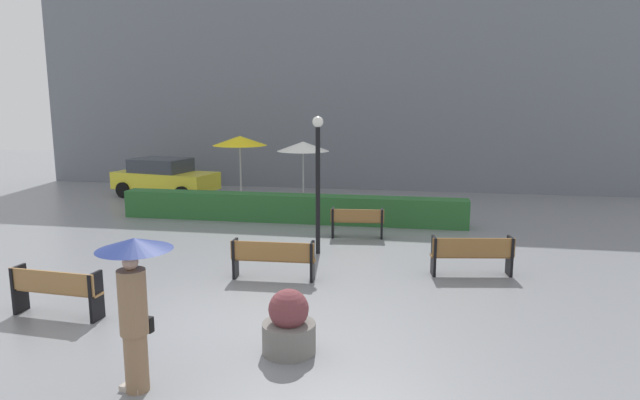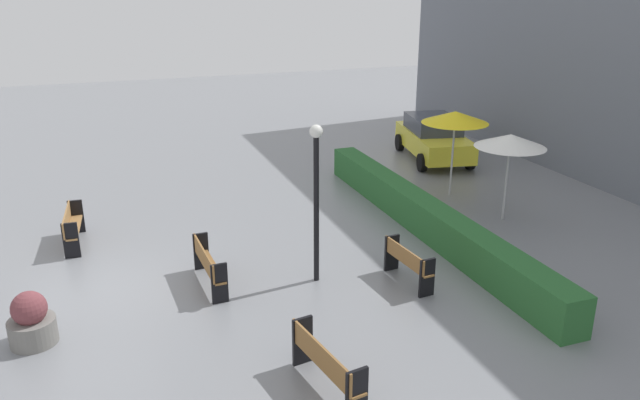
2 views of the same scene
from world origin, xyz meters
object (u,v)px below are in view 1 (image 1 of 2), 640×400
bench_near_left (55,289)px  patio_umbrella_white (303,146)px  lamp_post (318,170)px  parked_car (164,177)px  bench_far_right (472,253)px  pedestrian_with_umbrella (134,292)px  planter_pot (289,326)px  bench_mid_center (273,257)px  bench_back_row (357,221)px  patio_umbrella_yellow (240,141)px

bench_near_left → patio_umbrella_white: 11.60m
lamp_post → patio_umbrella_white: lamp_post is taller
lamp_post → parked_car: (-7.79, 7.40, -1.38)m
lamp_post → patio_umbrella_white: bearing=105.3°
bench_far_right → parked_car: size_ratio=0.42×
pedestrian_with_umbrella → planter_pot: (1.77, 1.47, -0.96)m
bench_mid_center → lamp_post: size_ratio=0.53×
bench_back_row → patio_umbrella_yellow: size_ratio=0.59×
bench_back_row → lamp_post: bearing=-114.1°
bench_near_left → patio_umbrella_white: (2.26, 11.24, 1.72)m
patio_umbrella_white → planter_pot: bearing=-79.1°
lamp_post → bench_back_row: bearing=65.9°
planter_pot → bench_mid_center: bearing=108.9°
bench_near_left → patio_umbrella_yellow: (-0.05, 10.95, 1.91)m
bench_near_left → bench_mid_center: bench_near_left is taller
bench_back_row → bench_near_left: bearing=-124.5°
lamp_post → patio_umbrella_white: size_ratio=1.45×
bench_far_right → pedestrian_with_umbrella: 7.85m
patio_umbrella_white → parked_car: size_ratio=0.55×
pedestrian_with_umbrella → patio_umbrella_yellow: patio_umbrella_yellow is taller
bench_far_right → patio_umbrella_white: size_ratio=0.77×
bench_near_left → parked_car: 13.08m
bench_mid_center → lamp_post: 2.91m
bench_back_row → patio_umbrella_yellow: (-4.81, 4.02, 1.94)m
pedestrian_with_umbrella → lamp_post: size_ratio=0.60×
bench_mid_center → patio_umbrella_white: size_ratio=0.77×
patio_umbrella_yellow → patio_umbrella_white: 2.34m
bench_near_left → planter_pot: 4.60m
bench_far_right → pedestrian_with_umbrella: (-4.95, -6.03, 0.88)m
bench_far_right → parked_car: parked_car is taller
pedestrian_with_umbrella → bench_far_right: bearing=50.6°
planter_pot → bench_near_left: bearing=171.6°
bench_back_row → pedestrian_with_umbrella: (-1.99, -9.07, 0.89)m
lamp_post → patio_umbrella_yellow: (-4.00, 5.85, 0.25)m
lamp_post → bench_far_right: bearing=-17.8°
bench_far_right → patio_umbrella_white: patio_umbrella_white is taller
patio_umbrella_white → bench_mid_center: bearing=-82.6°
bench_far_right → planter_pot: bearing=-124.9°
bench_back_row → patio_umbrella_yellow: 6.56m
patio_umbrella_white → bench_back_row: bearing=-59.9°
patio_umbrella_yellow → bench_far_right: bearing=-42.2°
bench_far_right → lamp_post: (-3.78, 1.21, 1.67)m
bench_near_left → patio_umbrella_yellow: 11.11m
bench_far_right → patio_umbrella_white: 9.32m
parked_car → patio_umbrella_yellow: bearing=-22.3°
bench_back_row → pedestrian_with_umbrella: size_ratio=0.73×
lamp_post → parked_car: size_ratio=0.79×
bench_far_right → lamp_post: lamp_post is taller
bench_back_row → bench_mid_center: bench_mid_center is taller
bench_mid_center → parked_car: parked_car is taller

